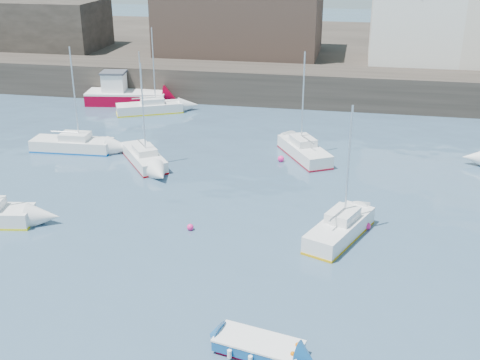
% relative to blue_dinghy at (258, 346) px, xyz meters
% --- Properties ---
extents(water, '(220.00, 220.00, 0.00)m').
position_rel_blue_dinghy_xyz_m(water, '(-3.17, 0.75, -0.34)').
color(water, '#2D4760').
rests_on(water, ground).
extents(quay_wall, '(90.00, 5.00, 3.00)m').
position_rel_blue_dinghy_xyz_m(quay_wall, '(-3.17, 35.75, 1.16)').
color(quay_wall, '#28231E').
rests_on(quay_wall, ground).
extents(land_strip, '(90.00, 32.00, 2.80)m').
position_rel_blue_dinghy_xyz_m(land_strip, '(-3.17, 53.75, 1.06)').
color(land_strip, '#28231E').
rests_on(land_strip, ground).
extents(bldg_east_d, '(11.14, 11.14, 8.95)m').
position_rel_blue_dinghy_xyz_m(bldg_east_d, '(7.83, 42.25, 7.02)').
color(bldg_east_d, white).
rests_on(bldg_east_d, land_strip).
extents(warehouse, '(16.40, 10.40, 7.60)m').
position_rel_blue_dinghy_xyz_m(warehouse, '(-9.17, 43.75, 6.28)').
color(warehouse, '#3D2D26').
rests_on(warehouse, land_strip).
extents(bldg_west, '(14.00, 8.00, 5.00)m').
position_rel_blue_dinghy_xyz_m(bldg_west, '(-31.17, 42.75, 4.96)').
color(bldg_west, '#353028').
rests_on(bldg_west, land_strip).
extents(blue_dinghy, '(3.43, 2.03, 0.61)m').
position_rel_blue_dinghy_xyz_m(blue_dinghy, '(0.00, 0.00, 0.00)').
color(blue_dinghy, maroon).
rests_on(blue_dinghy, ground).
extents(fishing_boat, '(7.40, 3.68, 4.70)m').
position_rel_blue_dinghy_xyz_m(fishing_boat, '(-17.57, 32.22, 0.57)').
color(fishing_boat, maroon).
rests_on(fishing_boat, ground).
extents(sailboat_b, '(4.48, 5.28, 6.81)m').
position_rel_blue_dinghy_xyz_m(sailboat_b, '(-10.72, 18.03, 0.10)').
color(sailboat_b, white).
rests_on(sailboat_b, ground).
extents(sailboat_c, '(3.52, 5.39, 6.79)m').
position_rel_blue_dinghy_xyz_m(sailboat_c, '(2.55, 9.77, 0.18)').
color(sailboat_c, white).
rests_on(sailboat_c, ground).
extents(sailboat_e, '(5.77, 2.08, 7.33)m').
position_rel_blue_dinghy_xyz_m(sailboat_e, '(-16.52, 19.46, 0.14)').
color(sailboat_e, white).
rests_on(sailboat_e, ground).
extents(sailboat_f, '(4.26, 5.64, 7.15)m').
position_rel_blue_dinghy_xyz_m(sailboat_f, '(-0.34, 21.21, 0.16)').
color(sailboat_f, white).
rests_on(sailboat_f, ground).
extents(sailboat_h, '(5.79, 4.04, 7.17)m').
position_rel_blue_dinghy_xyz_m(sailboat_h, '(-14.35, 29.77, 0.13)').
color(sailboat_h, white).
rests_on(sailboat_h, ground).
extents(buoy_near, '(0.35, 0.35, 0.35)m').
position_rel_blue_dinghy_xyz_m(buoy_near, '(-5.10, 9.14, -0.34)').
color(buoy_near, '#FF217F').
rests_on(buoy_near, ground).
extents(buoy_mid, '(0.39, 0.39, 0.39)m').
position_rel_blue_dinghy_xyz_m(buoy_mid, '(3.91, 11.00, -0.34)').
color(buoy_mid, '#FF217F').
rests_on(buoy_mid, ground).
extents(buoy_far, '(0.44, 0.44, 0.44)m').
position_rel_blue_dinghy_xyz_m(buoy_far, '(-1.79, 20.09, -0.34)').
color(buoy_far, '#FF217F').
rests_on(buoy_far, ground).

